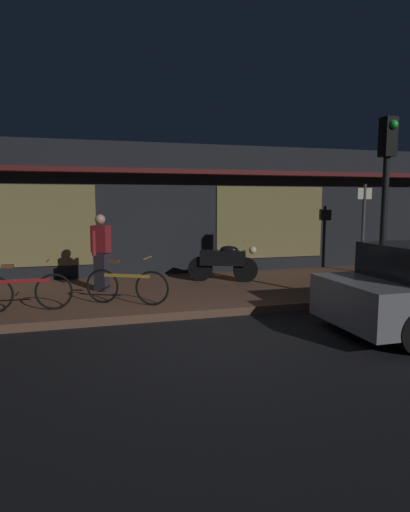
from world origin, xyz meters
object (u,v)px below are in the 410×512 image
Objects in this scene: motorcycle at (224,261)px; person_bystander at (101,251)px; traffic_light_pole at (386,180)px; bicycle_parked at (24,291)px; sign_post at (363,223)px; bicycle_extra at (127,286)px.

person_bystander is (-2.92, -0.32, 0.38)m from motorcycle.
traffic_light_pole is at bearing -56.30° from motorcycle.
traffic_light_pole reaches higher than bicycle_parked.
bicycle_parked is at bearing -166.30° from sign_post.
sign_post is at bearing 16.93° from bicycle_extra.
sign_post is at bearing 13.70° from bicycle_parked.
person_bystander reaches higher than bicycle_extra.
sign_post is at bearing 5.06° from person_bystander.
bicycle_extra is (1.81, 0.04, 0.00)m from bicycle_parked.
motorcycle is 0.96× the size of person_bystander.
bicycle_parked is 6.83m from traffic_light_pole.
sign_post reaches higher than person_bystander.
sign_post is 4.08m from traffic_light_pole.
person_bystander is 7.06m from sign_post.
traffic_light_pole is (2.07, -3.10, 1.83)m from motorcycle.
sign_post reaches higher than bicycle_parked.
motorcycle is 4.68m from bicycle_parked.
person_bystander is (1.42, 1.44, 0.52)m from bicycle_parked.
person_bystander is 5.89m from traffic_light_pole.
person_bystander reaches higher than motorcycle.
motorcycle reaches higher than bicycle_extra.
motorcycle is 0.97× the size of bicycle_parked.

